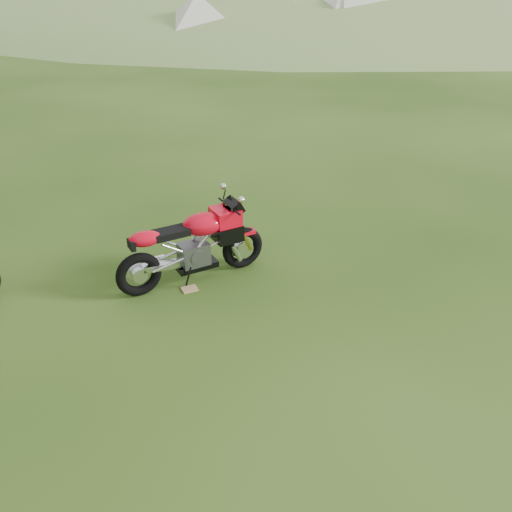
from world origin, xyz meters
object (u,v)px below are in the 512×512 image
object	(u,v)px
tent_right	(308,10)
caravan	(364,19)
plywood_board	(190,289)
tent_mid	(198,20)
sport_motorcycle	(192,241)

from	to	relation	value
tent_right	caravan	size ratio (longest dim) A/B	0.72
plywood_board	tent_mid	distance (m)	20.91
sport_motorcycle	caravan	size ratio (longest dim) A/B	0.46
plywood_board	sport_motorcycle	bearing A→B (deg)	62.69
tent_right	caravan	world-z (taller)	tent_right
tent_mid	tent_right	size ratio (longest dim) A/B	0.85
plywood_board	tent_right	xyz separation A→B (m)	(10.91, 20.56, 1.43)
plywood_board	tent_right	size ratio (longest dim) A/B	0.06
tent_mid	sport_motorcycle	bearing A→B (deg)	-104.95
tent_right	plywood_board	bearing A→B (deg)	-110.03
tent_mid	tent_right	distance (m)	5.55
plywood_board	caravan	world-z (taller)	caravan
sport_motorcycle	tent_mid	size ratio (longest dim) A/B	0.75
tent_mid	tent_right	world-z (taller)	tent_right
plywood_board	tent_mid	xyz separation A→B (m)	(5.37, 20.17, 1.22)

